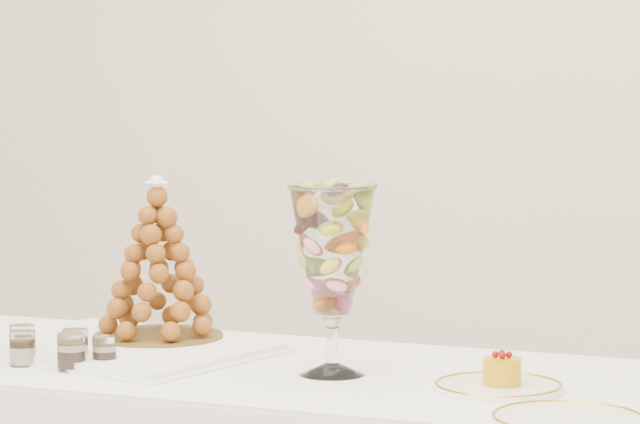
% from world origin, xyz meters
% --- Properties ---
extents(lace_tray, '(0.66, 0.55, 0.02)m').
position_xyz_m(lace_tray, '(-0.42, 0.19, 0.69)').
color(lace_tray, white).
rests_on(lace_tray, buffet_table).
extents(macaron_vase, '(0.17, 0.17, 0.37)m').
position_xyz_m(macaron_vase, '(0.08, 0.14, 0.92)').
color(macaron_vase, white).
rests_on(macaron_vase, buffet_table).
extents(cake_plate, '(0.24, 0.24, 0.01)m').
position_xyz_m(cake_plate, '(0.42, 0.11, 0.68)').
color(cake_plate, white).
rests_on(cake_plate, buffet_table).
extents(spare_plate, '(0.26, 0.26, 0.01)m').
position_xyz_m(spare_plate, '(0.60, -0.11, 0.68)').
color(spare_plate, white).
rests_on(spare_plate, buffet_table).
extents(verrine_a, '(0.06, 0.06, 0.07)m').
position_xyz_m(verrine_a, '(-0.57, 0.06, 0.71)').
color(verrine_a, white).
rests_on(verrine_a, buffet_table).
extents(verrine_b, '(0.06, 0.06, 0.07)m').
position_xyz_m(verrine_b, '(-0.44, 0.05, 0.71)').
color(verrine_b, white).
rests_on(verrine_b, buffet_table).
extents(verrine_c, '(0.06, 0.06, 0.06)m').
position_xyz_m(verrine_c, '(-0.36, 0.03, 0.71)').
color(verrine_c, white).
rests_on(verrine_c, buffet_table).
extents(verrine_d, '(0.06, 0.06, 0.07)m').
position_xyz_m(verrine_d, '(-0.53, -0.01, 0.71)').
color(verrine_d, white).
rests_on(verrine_d, buffet_table).
extents(verrine_e, '(0.06, 0.06, 0.07)m').
position_xyz_m(verrine_e, '(-0.41, -0.02, 0.71)').
color(verrine_e, white).
rests_on(verrine_e, buffet_table).
extents(croquembouche, '(0.28, 0.28, 0.35)m').
position_xyz_m(croquembouche, '(-0.38, 0.29, 0.87)').
color(croquembouche, brown).
rests_on(croquembouche, lace_tray).
extents(mousse_cake, '(0.07, 0.07, 0.06)m').
position_xyz_m(mousse_cake, '(0.43, 0.11, 0.71)').
color(mousse_cake, '#CF9B09').
rests_on(mousse_cake, cake_plate).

